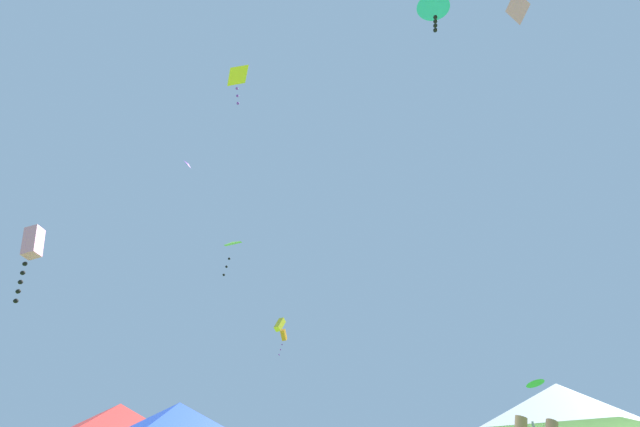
% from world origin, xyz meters
% --- Properties ---
extents(canopy_tent_red, '(3.25, 3.25, 3.47)m').
position_xyz_m(canopy_tent_red, '(-8.33, 9.18, 2.95)').
color(canopy_tent_red, '#9E9EA3').
rests_on(canopy_tent_red, ground).
extents(canopy_tent_white, '(3.20, 3.20, 3.43)m').
position_xyz_m(canopy_tent_white, '(5.38, 6.17, 2.91)').
color(canopy_tent_white, '#9E9EA3').
rests_on(canopy_tent_white, ground).
extents(canopy_tent_blue, '(2.88, 2.88, 3.09)m').
position_xyz_m(canopy_tent_blue, '(-4.95, 6.28, 2.62)').
color(canopy_tent_blue, '#9E9EA3').
rests_on(canopy_tent_blue, ground).
extents(kite_orange_box, '(0.50, 0.75, 1.72)m').
position_xyz_m(kite_orange_box, '(-4.59, 20.84, 9.17)').
color(kite_orange_box, orange).
extents(kite_purple_delta, '(1.04, 1.25, 0.92)m').
position_xyz_m(kite_purple_delta, '(-15.29, 22.44, 26.66)').
color(kite_purple_delta, purple).
extents(kite_pink_diamond, '(1.10, 1.18, 0.97)m').
position_xyz_m(kite_pink_diamond, '(9.55, 6.39, 21.91)').
color(kite_pink_diamond, pink).
extents(kite_green_delta, '(1.92, 1.91, 0.57)m').
position_xyz_m(kite_green_delta, '(13.68, 27.04, 7.03)').
color(kite_green_delta, green).
extents(kite_yellow_box, '(0.87, 1.13, 1.21)m').
position_xyz_m(kite_yellow_box, '(-5.71, 25.31, 11.36)').
color(kite_yellow_box, yellow).
extents(kite_cyan_delta, '(2.24, 2.24, 2.95)m').
position_xyz_m(kite_cyan_delta, '(4.71, 5.14, 20.49)').
color(kite_cyan_delta, '#2DB7CC').
extents(kite_yellow_diamond, '(1.64, 1.51, 2.84)m').
position_xyz_m(kite_yellow_diamond, '(-6.79, 10.36, 23.21)').
color(kite_yellow_diamond, yellow).
extents(kite_lime_diamond, '(1.59, 1.73, 3.05)m').
position_xyz_m(kite_lime_diamond, '(-8.61, 19.41, 15.65)').
color(kite_lime_diamond, '#75D138').
extents(kite_pink_box, '(0.95, 0.85, 3.37)m').
position_xyz_m(kite_pink_box, '(-13.77, 8.38, 9.71)').
color(kite_pink_box, pink).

